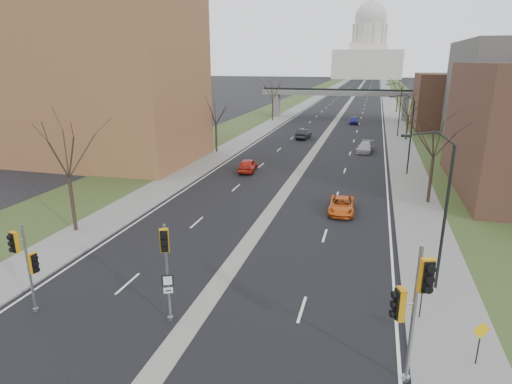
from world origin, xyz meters
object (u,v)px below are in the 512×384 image
at_px(signal_pole_median, 166,257).
at_px(signal_pole_right, 413,299).
at_px(car_right_mid, 365,147).
at_px(signal_pole_left, 26,258).
at_px(speed_limit_sign, 423,284).
at_px(warning_sign, 480,337).
at_px(car_right_near, 342,205).
at_px(car_right_far, 354,120).
at_px(car_left_near, 248,165).
at_px(car_left_far, 304,134).

xyz_separation_m(signal_pole_median, signal_pole_right, (10.62, -1.35, 0.33)).
bearing_deg(car_right_mid, signal_pole_left, -101.09).
distance_m(speed_limit_sign, warning_sign, 3.59).
bearing_deg(car_right_mid, signal_pole_right, -79.67).
relative_size(car_right_near, car_right_far, 1.01).
bearing_deg(car_right_far, car_left_near, -105.35).
relative_size(signal_pole_left, speed_limit_sign, 1.76).
xyz_separation_m(signal_pole_right, car_left_near, (-15.42, 30.93, -3.07)).
bearing_deg(signal_pole_right, car_left_far, 83.72).
bearing_deg(car_right_far, signal_pole_median, -96.57).
distance_m(signal_pole_median, warning_sign, 13.76).
relative_size(signal_pole_left, car_left_near, 1.06).
distance_m(signal_pole_left, car_left_near, 30.79).
distance_m(signal_pole_median, car_left_far, 53.16).
distance_m(signal_pole_left, car_left_far, 54.36).
bearing_deg(speed_limit_sign, car_left_far, 126.47).
relative_size(warning_sign, car_right_far, 0.45).
relative_size(warning_sign, car_left_near, 0.45).
bearing_deg(signal_pole_right, car_right_near, 81.77).
bearing_deg(warning_sign, car_right_mid, 72.64).
height_order(signal_pole_median, car_left_near, signal_pole_median).
relative_size(car_left_far, car_right_near, 1.06).
relative_size(car_left_near, car_left_far, 0.93).
relative_size(warning_sign, car_right_near, 0.45).
bearing_deg(car_left_far, car_right_mid, 144.81).
bearing_deg(car_left_near, speed_limit_sign, 115.75).
height_order(signal_pole_median, warning_sign, signal_pole_median).
height_order(signal_pole_left, car_right_near, signal_pole_left).
xyz_separation_m(signal_pole_right, car_right_mid, (-2.73, 45.81, -3.12)).
bearing_deg(signal_pole_median, car_left_far, 67.82).
bearing_deg(car_right_mid, speed_limit_sign, -77.84).
height_order(signal_pole_right, speed_limit_sign, signal_pole_right).
bearing_deg(car_left_far, signal_pole_left, 90.25).
xyz_separation_m(car_right_near, car_right_mid, (1.20, 26.16, 0.07)).
relative_size(signal_pole_right, car_right_far, 1.31).
xyz_separation_m(signal_pole_median, car_right_near, (6.70, 18.30, -2.87)).
relative_size(speed_limit_sign, car_right_mid, 0.55).
bearing_deg(car_left_far, car_right_far, -104.43).
height_order(signal_pole_left, signal_pole_right, signal_pole_right).
height_order(signal_pole_right, car_right_near, signal_pole_right).
distance_m(warning_sign, car_right_near, 19.02).
distance_m(signal_pole_right, car_left_far, 55.97).
xyz_separation_m(warning_sign, car_right_far, (-8.70, 72.25, -0.66)).
height_order(signal_pole_median, car_right_far, signal_pole_median).
distance_m(speed_limit_sign, car_right_far, 69.62).
height_order(signal_pole_median, car_right_mid, signal_pole_median).
bearing_deg(signal_pole_right, car_right_mid, 73.88).
bearing_deg(car_left_far, signal_pole_median, 97.60).
distance_m(signal_pole_median, car_right_near, 19.69).
distance_m(speed_limit_sign, car_right_near, 15.60).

